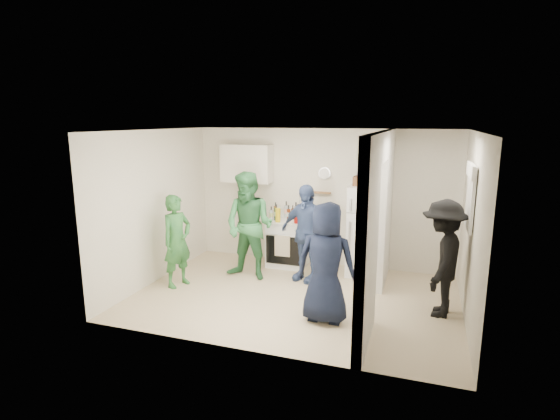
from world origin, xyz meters
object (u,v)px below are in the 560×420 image
(person_green_center, at_px, (249,226))
(person_navy, at_px, (326,263))
(wicker_basket, at_px, (364,181))
(stove, at_px, (288,243))
(fridge, at_px, (368,231))
(yellow_cup_stack_top, at_px, (383,180))
(person_nook, at_px, (443,258))
(person_denim, at_px, (306,233))
(person_green_left, at_px, (177,241))
(blue_bowl, at_px, (364,173))

(person_green_center, bearing_deg, person_navy, -29.56)
(person_navy, bearing_deg, person_green_center, -35.21)
(wicker_basket, xyz_separation_m, person_navy, (-0.18, -2.03, -0.82))
(stove, height_order, fridge, fridge)
(fridge, distance_m, yellow_cup_stack_top, 0.94)
(stove, relative_size, person_nook, 0.53)
(person_navy, bearing_deg, person_denim, -63.00)
(stove, height_order, person_green_center, person_green_center)
(person_green_center, bearing_deg, person_green_left, -137.10)
(fridge, xyz_separation_m, person_green_center, (-1.86, -0.80, 0.13))
(blue_bowl, height_order, person_green_center, blue_bowl)
(person_green_left, bearing_deg, person_green_center, -36.40)
(person_green_left, xyz_separation_m, person_nook, (4.00, 0.21, 0.06))
(person_green_left, height_order, person_green_center, person_green_center)
(yellow_cup_stack_top, relative_size, person_green_left, 0.17)
(fridge, distance_m, person_green_center, 2.03)
(stove, height_order, person_green_left, person_green_left)
(yellow_cup_stack_top, bearing_deg, blue_bowl, 154.89)
(person_denim, bearing_deg, person_nook, 0.99)
(fridge, relative_size, person_green_left, 1.04)
(stove, xyz_separation_m, person_green_center, (-0.42, -0.83, 0.48))
(person_green_center, distance_m, person_navy, 1.98)
(blue_bowl, distance_m, person_green_center, 2.13)
(fridge, xyz_separation_m, person_navy, (-0.28, -1.98, 0.03))
(person_green_center, bearing_deg, fridge, 30.48)
(person_green_center, height_order, person_nook, person_green_center)
(person_green_left, xyz_separation_m, person_green_center, (0.97, 0.69, 0.16))
(yellow_cup_stack_top, height_order, person_nook, yellow_cup_stack_top)
(person_denim, bearing_deg, blue_bowl, 56.51)
(stove, xyz_separation_m, person_denim, (0.50, -0.62, 0.38))
(person_green_left, distance_m, person_nook, 4.01)
(yellow_cup_stack_top, xyz_separation_m, person_denim, (-1.16, -0.49, -0.87))
(fridge, distance_m, person_navy, 2.00)
(person_denim, bearing_deg, person_green_left, -135.72)
(stove, distance_m, yellow_cup_stack_top, 2.08)
(person_denim, height_order, person_nook, person_denim)
(fridge, bearing_deg, person_denim, -147.66)
(stove, relative_size, person_green_left, 0.58)
(wicker_basket, relative_size, blue_bowl, 1.46)
(stove, distance_m, blue_bowl, 1.89)
(fridge, xyz_separation_m, blue_bowl, (-0.10, 0.05, 0.98))
(blue_bowl, xyz_separation_m, person_denim, (-0.84, -0.64, -0.95))
(fridge, relative_size, person_green_center, 0.86)
(person_denim, bearing_deg, fridge, 51.31)
(fridge, relative_size, yellow_cup_stack_top, 6.23)
(blue_bowl, height_order, person_green_left, blue_bowl)
(blue_bowl, bearing_deg, yellow_cup_stack_top, -25.11)
(person_green_left, bearing_deg, blue_bowl, -42.57)
(person_denim, xyz_separation_m, person_navy, (0.66, -1.39, -0.00))
(blue_bowl, xyz_separation_m, person_green_center, (-1.76, -0.85, -0.86))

